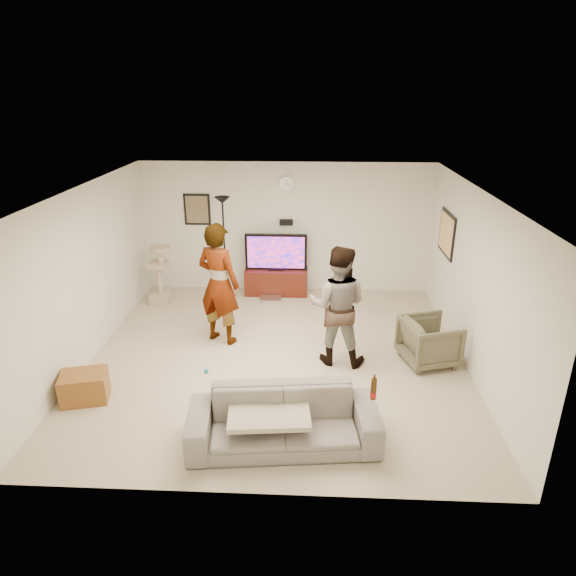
{
  "coord_description": "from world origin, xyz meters",
  "views": [
    {
      "loc": [
        0.48,
        -6.65,
        3.79
      ],
      "look_at": [
        0.15,
        0.2,
        1.04
      ],
      "focal_mm": 31.54,
      "sensor_mm": 36.0,
      "label": 1
    }
  ],
  "objects_px": {
    "tv": "(276,252)",
    "person_left": "(219,284)",
    "floor_lamp": "(225,249)",
    "side_table": "(85,387)",
    "armchair": "(429,341)",
    "cat_tree": "(159,275)",
    "person_right": "(337,306)",
    "beer_bottle": "(374,389)",
    "tv_stand": "(276,281)",
    "sofa": "(283,420)"
  },
  "relations": [
    {
      "from": "tv",
      "to": "person_left",
      "type": "relative_size",
      "value": 0.61
    },
    {
      "from": "floor_lamp",
      "to": "side_table",
      "type": "xyz_separation_m",
      "value": [
        -1.28,
        -3.47,
        -0.78
      ]
    },
    {
      "from": "armchair",
      "to": "cat_tree",
      "type": "bearing_deg",
      "value": 49.91
    },
    {
      "from": "floor_lamp",
      "to": "person_right",
      "type": "height_order",
      "value": "floor_lamp"
    },
    {
      "from": "tv",
      "to": "armchair",
      "type": "relative_size",
      "value": 1.58
    },
    {
      "from": "floor_lamp",
      "to": "beer_bottle",
      "type": "xyz_separation_m",
      "value": [
        2.31,
        -4.2,
        -0.23
      ]
    },
    {
      "from": "floor_lamp",
      "to": "person_left",
      "type": "height_order",
      "value": "floor_lamp"
    },
    {
      "from": "person_left",
      "to": "side_table",
      "type": "distance_m",
      "value": 2.4
    },
    {
      "from": "tv_stand",
      "to": "cat_tree",
      "type": "relative_size",
      "value": 1.09
    },
    {
      "from": "floor_lamp",
      "to": "beer_bottle",
      "type": "relative_size",
      "value": 7.77
    },
    {
      "from": "sofa",
      "to": "beer_bottle",
      "type": "distance_m",
      "value": 1.07
    },
    {
      "from": "sofa",
      "to": "armchair",
      "type": "relative_size",
      "value": 2.85
    },
    {
      "from": "beer_bottle",
      "to": "side_table",
      "type": "relative_size",
      "value": 0.44
    },
    {
      "from": "floor_lamp",
      "to": "side_table",
      "type": "bearing_deg",
      "value": -110.2
    },
    {
      "from": "side_table",
      "to": "cat_tree",
      "type": "bearing_deg",
      "value": 88.4
    },
    {
      "from": "tv",
      "to": "person_right",
      "type": "bearing_deg",
      "value": -67.61
    },
    {
      "from": "tv_stand",
      "to": "floor_lamp",
      "type": "xyz_separation_m",
      "value": [
        -0.94,
        -0.26,
        0.72
      ]
    },
    {
      "from": "cat_tree",
      "to": "armchair",
      "type": "relative_size",
      "value": 1.49
    },
    {
      "from": "side_table",
      "to": "beer_bottle",
      "type": "bearing_deg",
      "value": -11.56
    },
    {
      "from": "person_left",
      "to": "armchair",
      "type": "xyz_separation_m",
      "value": [
        3.14,
        -0.54,
        -0.62
      ]
    },
    {
      "from": "tv_stand",
      "to": "beer_bottle",
      "type": "distance_m",
      "value": 4.69
    },
    {
      "from": "sofa",
      "to": "beer_bottle",
      "type": "bearing_deg",
      "value": -6.04
    },
    {
      "from": "tv_stand",
      "to": "cat_tree",
      "type": "distance_m",
      "value": 2.22
    },
    {
      "from": "tv_stand",
      "to": "side_table",
      "type": "distance_m",
      "value": 4.34
    },
    {
      "from": "person_left",
      "to": "side_table",
      "type": "bearing_deg",
      "value": 74.02
    },
    {
      "from": "cat_tree",
      "to": "person_left",
      "type": "bearing_deg",
      "value": -46.08
    },
    {
      "from": "cat_tree",
      "to": "person_left",
      "type": "height_order",
      "value": "person_left"
    },
    {
      "from": "sofa",
      "to": "armchair",
      "type": "height_order",
      "value": "armchair"
    },
    {
      "from": "person_right",
      "to": "side_table",
      "type": "height_order",
      "value": "person_right"
    },
    {
      "from": "cat_tree",
      "to": "sofa",
      "type": "height_order",
      "value": "cat_tree"
    },
    {
      "from": "armchair",
      "to": "floor_lamp",
      "type": "bearing_deg",
      "value": 39.18
    },
    {
      "from": "tv",
      "to": "beer_bottle",
      "type": "bearing_deg",
      "value": -72.94
    },
    {
      "from": "tv_stand",
      "to": "person_left",
      "type": "xyz_separation_m",
      "value": [
        -0.74,
        -2.0,
        0.71
      ]
    },
    {
      "from": "tv_stand",
      "to": "floor_lamp",
      "type": "relative_size",
      "value": 0.62
    },
    {
      "from": "person_left",
      "to": "beer_bottle",
      "type": "relative_size",
      "value": 7.7
    },
    {
      "from": "sofa",
      "to": "beer_bottle",
      "type": "relative_size",
      "value": 8.5
    },
    {
      "from": "sofa",
      "to": "tv",
      "type": "bearing_deg",
      "value": 88.97
    },
    {
      "from": "floor_lamp",
      "to": "person_right",
      "type": "relative_size",
      "value": 1.1
    },
    {
      "from": "person_right",
      "to": "sofa",
      "type": "xyz_separation_m",
      "value": [
        -0.66,
        -1.9,
        -0.57
      ]
    },
    {
      "from": "tv_stand",
      "to": "armchair",
      "type": "xyz_separation_m",
      "value": [
        2.41,
        -2.55,
        0.09
      ]
    },
    {
      "from": "tv_stand",
      "to": "side_table",
      "type": "bearing_deg",
      "value": -120.72
    },
    {
      "from": "person_right",
      "to": "beer_bottle",
      "type": "xyz_separation_m",
      "value": [
        0.31,
        -1.9,
        -0.14
      ]
    },
    {
      "from": "floor_lamp",
      "to": "side_table",
      "type": "distance_m",
      "value": 3.78
    },
    {
      "from": "floor_lamp",
      "to": "tv",
      "type": "bearing_deg",
      "value": 15.32
    },
    {
      "from": "sofa",
      "to": "floor_lamp",
      "type": "bearing_deg",
      "value": 101.51
    },
    {
      "from": "person_right",
      "to": "armchair",
      "type": "height_order",
      "value": "person_right"
    },
    {
      "from": "armchair",
      "to": "side_table",
      "type": "height_order",
      "value": "armchair"
    },
    {
      "from": "person_right",
      "to": "beer_bottle",
      "type": "bearing_deg",
      "value": 109.0
    },
    {
      "from": "person_left",
      "to": "beer_bottle",
      "type": "height_order",
      "value": "person_left"
    },
    {
      "from": "tv",
      "to": "cat_tree",
      "type": "bearing_deg",
      "value": -165.26
    }
  ]
}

